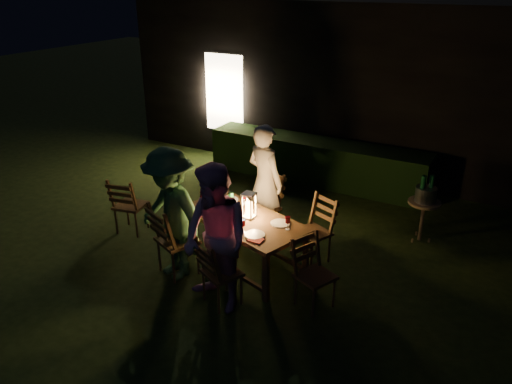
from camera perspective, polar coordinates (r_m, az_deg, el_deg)
The scene contains 29 objects.
garden_envelope at distance 11.24m, azimuth 14.39°, elevation 12.40°, with size 40.00×40.00×3.20m.
dining_table at distance 6.56m, azimuth -1.41°, elevation -3.50°, with size 1.90×1.34×0.72m.
chair_near_left at distance 6.62m, azimuth -9.05°, elevation -6.75°, with size 0.63×0.65×1.06m.
chair_near_right at distance 6.02m, azimuth -4.04°, elevation -10.34°, with size 0.55×0.57×0.92m.
chair_far_left at distance 7.47m, azimuth 0.73°, elevation -2.82°, with size 0.60×0.62×1.02m.
chair_far_right at distance 6.88m, azimuth 6.52°, elevation -5.66°, with size 0.57×0.59×0.95m.
chair_end at distance 6.01m, azimuth 6.62°, elevation -10.58°, with size 0.56×0.54×0.90m.
chair_spare at distance 7.81m, azimuth -14.13°, elevation -2.52°, with size 0.50×0.53×0.95m.
person_house_side at distance 7.27m, azimuth 1.02°, elevation 1.22°, with size 0.63×0.41×1.72m, color #F3E2CF.
person_opp_right at distance 5.68m, azimuth -4.60°, elevation -5.42°, with size 0.86×0.67×1.78m, color #CA8BB5.
person_opp_left at distance 6.34m, azimuth -9.71°, elevation -2.57°, with size 1.13×0.65×1.75m, color #306137.
lantern at distance 6.45m, azimuth -0.81°, elevation -1.70°, with size 0.16×0.16×0.35m.
plate_far_left at distance 7.03m, azimuth -3.07°, elevation -0.86°, with size 0.25×0.25×0.01m, color white.
plate_near_left at distance 6.78m, azimuth -5.91°, elevation -1.92°, with size 0.25×0.25×0.01m, color white.
plate_far_right at distance 6.37m, azimuth 2.77°, elevation -3.60°, with size 0.25×0.25×0.01m, color white.
plate_near_right at distance 6.09m, azimuth -0.14°, elevation -4.90°, with size 0.25×0.25×0.01m, color white.
wineglass_a at distance 6.86m, azimuth -1.35°, elevation -0.75°, with size 0.06×0.06×0.18m, color #59070F, non-canonical shape.
wineglass_b at distance 6.93m, azimuth -6.14°, elevation -0.63°, with size 0.06×0.06×0.18m, color #59070F, non-canonical shape.
wineglass_c at distance 6.12m, azimuth -1.51°, elevation -3.93°, with size 0.06×0.06×0.18m, color #59070F, non-canonical shape.
wineglass_d at distance 6.20m, azimuth 3.65°, elevation -3.57°, with size 0.06×0.06×0.18m, color #59070F, non-canonical shape.
wineglass_e at distance 6.38m, azimuth -4.04°, elevation -2.76°, with size 0.06×0.06×0.18m, color silver, non-canonical shape.
bottle_table at distance 6.63m, azimuth -2.87°, elevation -1.15°, with size 0.07×0.07×0.28m, color #0F471E.
napkin_left at distance 6.44m, azimuth -4.44°, elevation -3.32°, with size 0.18×0.14×0.01m, color red.
napkin_right at distance 5.98m, azimuth -0.05°, elevation -5.50°, with size 0.18×0.14×0.01m, color red.
phone at distance 6.79m, azimuth -6.80°, elevation -1.95°, with size 0.14×0.07×0.01m, color black.
side_table at distance 7.62m, azimuth 18.65°, elevation -1.53°, with size 0.47×0.47×0.63m.
ice_bucket at distance 7.55m, azimuth 18.83°, elevation -0.26°, with size 0.30×0.30×0.22m, color #A5A8AD.
bottle_bucket_a at distance 7.50m, azimuth 18.44°, elevation 0.05°, with size 0.07×0.07×0.32m, color #0F471E.
bottle_bucket_b at distance 7.56m, azimuth 19.31°, elevation 0.12°, with size 0.07×0.07×0.32m, color #0F471E.
Camera 1 is at (2.83, -4.53, 3.64)m, focal length 35.00 mm.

